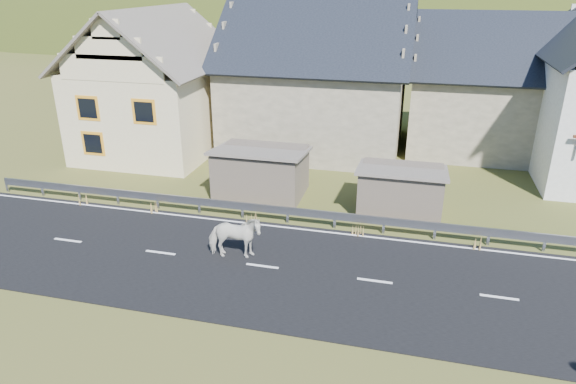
# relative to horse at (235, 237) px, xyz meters

# --- Properties ---
(ground) EXTENTS (160.00, 160.00, 0.00)m
(ground) POSITION_rel_horse_xyz_m (1.14, -0.35, -0.88)
(ground) COLOR #404B1C
(ground) RESTS_ON ground
(road) EXTENTS (60.00, 7.00, 0.04)m
(road) POSITION_rel_horse_xyz_m (1.14, -0.35, -0.86)
(road) COLOR black
(road) RESTS_ON ground
(lane_markings) EXTENTS (60.00, 6.60, 0.01)m
(lane_markings) POSITION_rel_horse_xyz_m (1.14, -0.35, -0.84)
(lane_markings) COLOR silver
(lane_markings) RESTS_ON road
(guardrail) EXTENTS (28.10, 0.09, 0.75)m
(guardrail) POSITION_rel_horse_xyz_m (1.14, 3.34, -0.32)
(guardrail) COLOR #93969B
(guardrail) RESTS_ON ground
(shed_left) EXTENTS (4.30, 3.30, 2.40)m
(shed_left) POSITION_rel_horse_xyz_m (-0.86, 6.15, 0.22)
(shed_left) COLOR #716454
(shed_left) RESTS_ON ground
(shed_right) EXTENTS (3.80, 2.90, 2.20)m
(shed_right) POSITION_rel_horse_xyz_m (5.64, 5.65, 0.12)
(shed_right) COLOR #716454
(shed_right) RESTS_ON ground
(house_cream) EXTENTS (7.80, 9.80, 8.30)m
(house_cream) POSITION_rel_horse_xyz_m (-8.87, 11.65, 3.47)
(house_cream) COLOR beige
(house_cream) RESTS_ON ground
(house_stone_a) EXTENTS (10.80, 9.80, 8.90)m
(house_stone_a) POSITION_rel_horse_xyz_m (0.14, 14.65, 3.75)
(house_stone_a) COLOR tan
(house_stone_a) RESTS_ON ground
(house_stone_b) EXTENTS (9.80, 8.80, 8.10)m
(house_stone_b) POSITION_rel_horse_xyz_m (10.14, 16.65, 3.35)
(house_stone_b) COLOR tan
(house_stone_b) RESTS_ON ground
(mountain) EXTENTS (440.00, 280.00, 260.00)m
(mountain) POSITION_rel_horse_xyz_m (6.14, 179.65, -20.88)
(mountain) COLOR #263916
(mountain) RESTS_ON ground
(horse) EXTENTS (1.27, 2.13, 1.69)m
(horse) POSITION_rel_horse_xyz_m (0.00, 0.00, 0.00)
(horse) COLOR silver
(horse) RESTS_ON road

